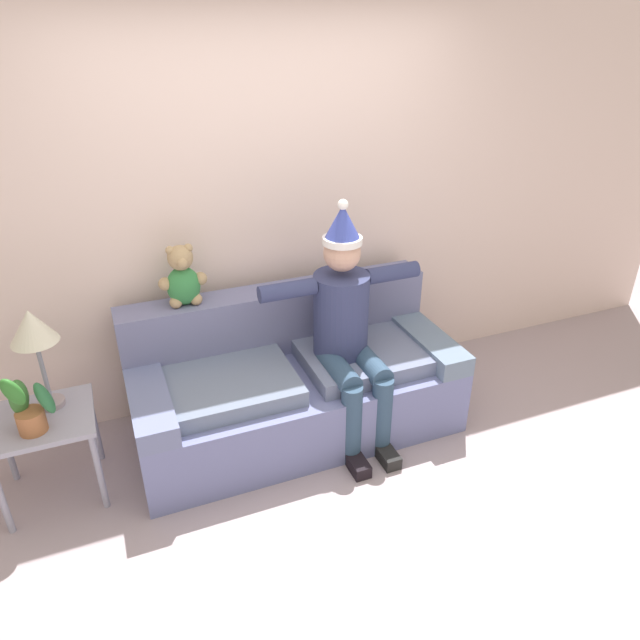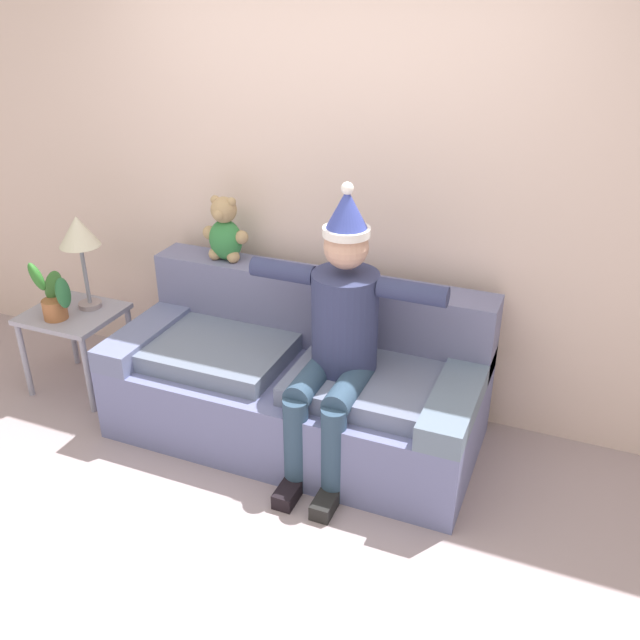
# 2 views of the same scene
# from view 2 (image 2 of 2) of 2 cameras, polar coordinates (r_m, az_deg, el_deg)

# --- Properties ---
(ground_plane) EXTENTS (10.00, 10.00, 0.00)m
(ground_plane) POSITION_cam_2_polar(r_m,az_deg,el_deg) (3.39, -9.02, -18.10)
(ground_plane) COLOR #A18F96
(back_wall) EXTENTS (7.00, 0.10, 2.70)m
(back_wall) POSITION_cam_2_polar(r_m,az_deg,el_deg) (3.93, 1.27, 11.73)
(back_wall) COLOR beige
(back_wall) RESTS_ON ground_plane
(couch) EXTENTS (2.02, 0.91, 0.86)m
(couch) POSITION_cam_2_polar(r_m,az_deg,el_deg) (3.89, -1.72, -4.91)
(couch) COLOR slate
(couch) RESTS_ON ground_plane
(person_seated) EXTENTS (1.02, 0.77, 1.51)m
(person_seated) POSITION_cam_2_polar(r_m,az_deg,el_deg) (3.44, 1.50, -1.18)
(person_seated) COLOR navy
(person_seated) RESTS_ON ground_plane
(teddy_bear) EXTENTS (0.29, 0.17, 0.38)m
(teddy_bear) POSITION_cam_2_polar(r_m,az_deg,el_deg) (4.05, -7.83, 7.20)
(teddy_bear) COLOR #327F41
(teddy_bear) RESTS_ON couch
(side_table) EXTENTS (0.54, 0.48, 0.53)m
(side_table) POSITION_cam_2_polar(r_m,az_deg,el_deg) (4.49, -19.55, -0.26)
(side_table) COLOR #9292A6
(side_table) RESTS_ON ground_plane
(table_lamp) EXTENTS (0.24, 0.24, 0.58)m
(table_lamp) POSITION_cam_2_polar(r_m,az_deg,el_deg) (4.31, -19.21, 6.54)
(table_lamp) COLOR gray
(table_lamp) RESTS_ON side_table
(potted_plant) EXTENTS (0.26, 0.26, 0.39)m
(potted_plant) POSITION_cam_2_polar(r_m,az_deg,el_deg) (4.34, -21.11, 1.90)
(potted_plant) COLOR #A16038
(potted_plant) RESTS_ON side_table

